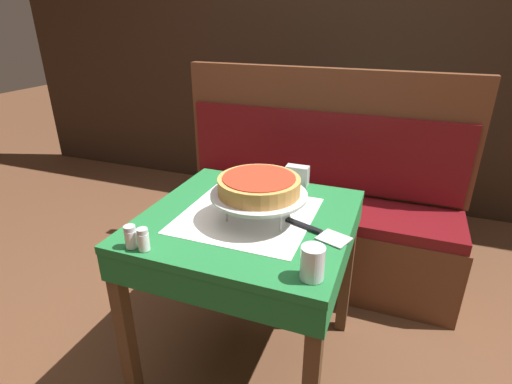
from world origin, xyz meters
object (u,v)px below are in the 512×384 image
dining_table_rear (373,145)px  condiment_caddy (387,119)px  deep_dish_pizza (259,185)px  water_glass_near (312,263)px  pizza_server (318,232)px  pepper_shaker (143,240)px  pizza_pan_stand (259,196)px  dining_table_front (248,236)px  salt_shaker (131,237)px  booth_bench (312,218)px  napkin_holder (297,176)px

dining_table_rear → condiment_caddy: 0.20m
deep_dish_pizza → water_glass_near: (0.27, -0.29, -0.08)m
water_glass_near → pizza_server: bearing=98.7°
pepper_shaker → deep_dish_pizza: bearing=50.6°
pizza_pan_stand → condiment_caddy: (0.34, 1.58, -0.05)m
condiment_caddy → deep_dish_pizza: bearing=-102.2°
deep_dish_pizza → water_glass_near: 0.40m
dining_table_front → deep_dish_pizza: size_ratio=2.61×
deep_dish_pizza → water_glass_near: deep_dish_pizza is taller
pizza_pan_stand → condiment_caddy: size_ratio=2.23×
dining_table_rear → dining_table_front: bearing=-102.5°
dining_table_front → deep_dish_pizza: 0.24m
salt_shaker → condiment_caddy: bearing=70.9°
dining_table_front → pizza_pan_stand: pizza_pan_stand is taller
booth_bench → pizza_pan_stand: booth_bench is taller
booth_bench → napkin_holder: size_ratio=16.19×
dining_table_rear → water_glass_near: size_ratio=7.24×
booth_bench → pepper_shaker: (-0.30, -1.13, 0.43)m
pepper_shaker → pizza_server: bearing=31.5°
dining_table_rear → booth_bench: 0.79m
dining_table_front → booth_bench: (0.08, 0.79, -0.29)m
pizza_pan_stand → pepper_shaker: bearing=-129.4°
deep_dish_pizza → napkin_holder: bearing=82.6°
dining_table_rear → pizza_pan_stand: 1.54m
pizza_pan_stand → salt_shaker: (-0.32, -0.33, -0.06)m
dining_table_front → pizza_server: size_ratio=3.08×
booth_bench → water_glass_near: (0.24, -1.09, 0.44)m
water_glass_near → napkin_holder: bearing=109.1°
water_glass_near → pepper_shaker: water_glass_near is taller
dining_table_front → pepper_shaker: 0.43m
pizza_server → condiment_caddy: condiment_caddy is taller
salt_shaker → condiment_caddy: 2.03m
dining_table_front → pepper_shaker: size_ratio=10.08×
dining_table_front → napkin_holder: bearing=74.1°
deep_dish_pizza → pizza_server: 0.27m
pepper_shaker → condiment_caddy: condiment_caddy is taller
water_glass_near → dining_table_front: bearing=136.9°
deep_dish_pizza → salt_shaker: 0.47m
deep_dish_pizza → condiment_caddy: bearing=77.8°
salt_shaker → dining_table_front: bearing=52.2°
dining_table_rear → napkin_holder: 1.18m
napkin_holder → condiment_caddy: size_ratio=0.63×
deep_dish_pizza → napkin_holder: (0.05, 0.36, -0.09)m
dining_table_front → booth_bench: size_ratio=0.48×
napkin_holder → dining_table_front: bearing=-105.9°
dining_table_front → napkin_holder: size_ratio=7.78×
pizza_pan_stand → water_glass_near: pizza_pan_stand is taller
water_glass_near → pepper_shaker: (-0.54, -0.05, -0.01)m
pizza_pan_stand → deep_dish_pizza: (0.00, 0.00, 0.04)m
deep_dish_pizza → condiment_caddy: 1.62m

